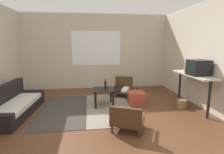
{
  "coord_description": "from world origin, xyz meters",
  "views": [
    {
      "loc": [
        -0.31,
        -3.6,
        1.67
      ],
      "look_at": [
        0.28,
        0.83,
        0.82
      ],
      "focal_mm": 28.61,
      "sensor_mm": 36.0,
      "label": 1
    }
  ],
  "objects_px": {
    "ottoman_orange": "(136,98)",
    "glass_bottle": "(105,84)",
    "console_shelf": "(193,78)",
    "crt_television": "(198,68)",
    "wicker_basket": "(182,104)",
    "coffee_table": "(104,93)",
    "armchair_by_window": "(123,87)",
    "armchair_striped_foreground": "(127,119)",
    "clay_vase": "(188,68)",
    "couch": "(13,106)"
  },
  "relations": [
    {
      "from": "console_shelf",
      "to": "crt_television",
      "type": "relative_size",
      "value": 3.19
    },
    {
      "from": "ottoman_orange",
      "to": "wicker_basket",
      "type": "relative_size",
      "value": 1.84
    },
    {
      "from": "armchair_striped_foreground",
      "to": "armchair_by_window",
      "type": "bearing_deg",
      "value": 80.92
    },
    {
      "from": "ottoman_orange",
      "to": "glass_bottle",
      "type": "distance_m",
      "value": 0.95
    },
    {
      "from": "couch",
      "to": "wicker_basket",
      "type": "relative_size",
      "value": 8.1
    },
    {
      "from": "armchair_by_window",
      "to": "clay_vase",
      "type": "relative_size",
      "value": 2.28
    },
    {
      "from": "coffee_table",
      "to": "ottoman_orange",
      "type": "bearing_deg",
      "value": 2.37
    },
    {
      "from": "clay_vase",
      "to": "console_shelf",
      "type": "bearing_deg",
      "value": -90.0
    },
    {
      "from": "couch",
      "to": "glass_bottle",
      "type": "distance_m",
      "value": 2.3
    },
    {
      "from": "crt_television",
      "to": "armchair_striped_foreground",
      "type": "bearing_deg",
      "value": -156.72
    },
    {
      "from": "coffee_table",
      "to": "wicker_basket",
      "type": "distance_m",
      "value": 2.07
    },
    {
      "from": "armchair_striped_foreground",
      "to": "wicker_basket",
      "type": "distance_m",
      "value": 2.0
    },
    {
      "from": "armchair_by_window",
      "to": "armchair_striped_foreground",
      "type": "height_order",
      "value": "armchair_by_window"
    },
    {
      "from": "console_shelf",
      "to": "wicker_basket",
      "type": "xyz_separation_m",
      "value": [
        -0.23,
        0.06,
        -0.68
      ]
    },
    {
      "from": "armchair_by_window",
      "to": "armchair_striped_foreground",
      "type": "distance_m",
      "value": 2.42
    },
    {
      "from": "couch",
      "to": "console_shelf",
      "type": "xyz_separation_m",
      "value": [
        4.42,
        -0.16,
        0.58
      ]
    },
    {
      "from": "console_shelf",
      "to": "crt_television",
      "type": "height_order",
      "value": "crt_television"
    },
    {
      "from": "crt_television",
      "to": "wicker_basket",
      "type": "bearing_deg",
      "value": 134.63
    },
    {
      "from": "ottoman_orange",
      "to": "console_shelf",
      "type": "relative_size",
      "value": 0.32
    },
    {
      "from": "ottoman_orange",
      "to": "wicker_basket",
      "type": "xyz_separation_m",
      "value": [
        1.1,
        -0.47,
        -0.06
      ]
    },
    {
      "from": "couch",
      "to": "clay_vase",
      "type": "bearing_deg",
      "value": 1.66
    },
    {
      "from": "couch",
      "to": "glass_bottle",
      "type": "relative_size",
      "value": 7.96
    },
    {
      "from": "crt_television",
      "to": "wicker_basket",
      "type": "xyz_separation_m",
      "value": [
        -0.23,
        0.23,
        -0.98
      ]
    },
    {
      "from": "wicker_basket",
      "to": "couch",
      "type": "bearing_deg",
      "value": 178.66
    },
    {
      "from": "armchair_striped_foreground",
      "to": "clay_vase",
      "type": "xyz_separation_m",
      "value": [
        1.92,
        1.28,
        0.78
      ]
    },
    {
      "from": "coffee_table",
      "to": "ottoman_orange",
      "type": "height_order",
      "value": "coffee_table"
    },
    {
      "from": "armchair_by_window",
      "to": "armchair_striped_foreground",
      "type": "bearing_deg",
      "value": -99.08
    },
    {
      "from": "couch",
      "to": "ottoman_orange",
      "type": "xyz_separation_m",
      "value": [
        3.09,
        0.37,
        -0.05
      ]
    },
    {
      "from": "coffee_table",
      "to": "crt_television",
      "type": "distance_m",
      "value": 2.45
    },
    {
      "from": "clay_vase",
      "to": "glass_bottle",
      "type": "relative_size",
      "value": 1.4
    },
    {
      "from": "clay_vase",
      "to": "coffee_table",
      "type": "bearing_deg",
      "value": 174.86
    },
    {
      "from": "coffee_table",
      "to": "crt_television",
      "type": "height_order",
      "value": "crt_television"
    },
    {
      "from": "crt_television",
      "to": "wicker_basket",
      "type": "relative_size",
      "value": 1.8
    },
    {
      "from": "coffee_table",
      "to": "armchair_striped_foreground",
      "type": "relative_size",
      "value": 0.72
    },
    {
      "from": "ottoman_orange",
      "to": "clay_vase",
      "type": "distance_m",
      "value": 1.6
    },
    {
      "from": "armchair_by_window",
      "to": "console_shelf",
      "type": "height_order",
      "value": "console_shelf"
    },
    {
      "from": "console_shelf",
      "to": "wicker_basket",
      "type": "distance_m",
      "value": 0.72
    },
    {
      "from": "armchair_by_window",
      "to": "clay_vase",
      "type": "xyz_separation_m",
      "value": [
        1.54,
        -1.11,
        0.77
      ]
    },
    {
      "from": "coffee_table",
      "to": "glass_bottle",
      "type": "height_order",
      "value": "glass_bottle"
    },
    {
      "from": "coffee_table",
      "to": "wicker_basket",
      "type": "height_order",
      "value": "coffee_table"
    },
    {
      "from": "console_shelf",
      "to": "glass_bottle",
      "type": "distance_m",
      "value": 2.28
    },
    {
      "from": "ottoman_orange",
      "to": "glass_bottle",
      "type": "bearing_deg",
      "value": 176.28
    },
    {
      "from": "coffee_table",
      "to": "clay_vase",
      "type": "relative_size",
      "value": 1.57
    },
    {
      "from": "glass_bottle",
      "to": "crt_television",
      "type": "bearing_deg",
      "value": -19.02
    },
    {
      "from": "console_shelf",
      "to": "crt_television",
      "type": "distance_m",
      "value": 0.34
    },
    {
      "from": "armchair_striped_foreground",
      "to": "clay_vase",
      "type": "distance_m",
      "value": 2.44
    },
    {
      "from": "armchair_striped_foreground",
      "to": "clay_vase",
      "type": "height_order",
      "value": "clay_vase"
    },
    {
      "from": "armchair_striped_foreground",
      "to": "wicker_basket",
      "type": "height_order",
      "value": "armchair_striped_foreground"
    },
    {
      "from": "armchair_by_window",
      "to": "glass_bottle",
      "type": "relative_size",
      "value": 3.2
    },
    {
      "from": "armchair_by_window",
      "to": "wicker_basket",
      "type": "bearing_deg",
      "value": -45.5
    }
  ]
}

